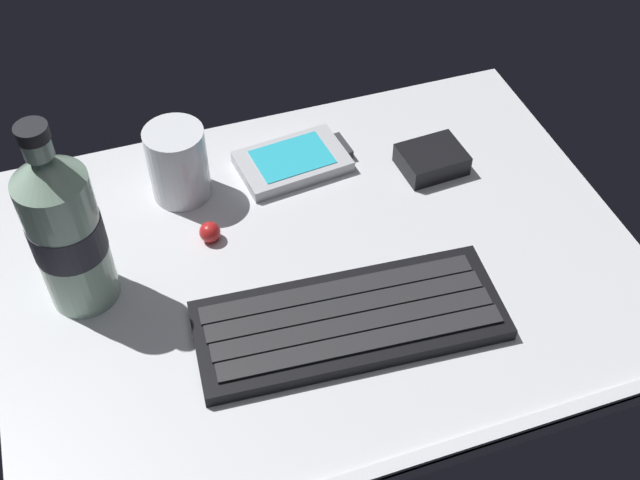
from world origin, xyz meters
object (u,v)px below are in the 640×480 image
object	(u,v)px
handheld_device	(294,161)
trackball_mouse	(210,232)
juice_cup	(178,166)
keyboard	(350,320)
charger_block	(432,159)
water_bottle	(65,229)

from	to	relation	value
handheld_device	trackball_mouse	bearing A→B (deg)	-145.12
handheld_device	juice_cup	size ratio (longest dim) A/B	1.57
handheld_device	trackball_mouse	world-z (taller)	trackball_mouse
keyboard	charger_block	size ratio (longest dim) A/B	4.25
juice_cup	keyboard	bearing A→B (deg)	-63.94
water_bottle	trackball_mouse	distance (cm)	15.65
keyboard	water_bottle	distance (cm)	27.26
handheld_device	water_bottle	world-z (taller)	water_bottle
juice_cup	charger_block	world-z (taller)	juice_cup
handheld_device	trackball_mouse	size ratio (longest dim) A/B	6.07
handheld_device	keyboard	bearing A→B (deg)	-94.04
charger_block	trackball_mouse	distance (cm)	26.37
keyboard	trackball_mouse	bearing A→B (deg)	123.51
handheld_device	water_bottle	size ratio (longest dim) A/B	0.64
keyboard	charger_block	world-z (taller)	charger_block
trackball_mouse	juice_cup	bearing A→B (deg)	99.12
trackball_mouse	charger_block	bearing A→B (deg)	6.27
water_bottle	juice_cup	bearing A→B (deg)	42.57
trackball_mouse	keyboard	bearing A→B (deg)	-56.49
water_bottle	charger_block	xyz separation A→B (cm)	(39.37, 5.91, -7.81)
juice_cup	charger_block	distance (cm)	28.06
keyboard	handheld_device	world-z (taller)	keyboard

